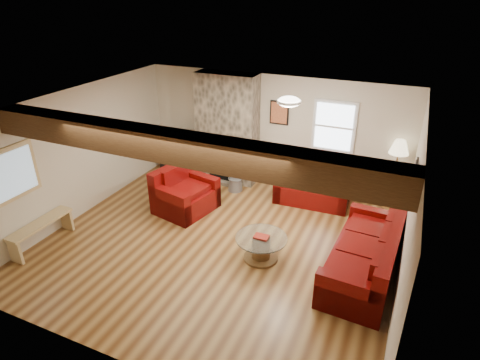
{
  "coord_description": "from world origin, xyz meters",
  "views": [
    {
      "loc": [
        2.77,
        -5.34,
        4.19
      ],
      "look_at": [
        0.24,
        0.4,
        1.13
      ],
      "focal_mm": 30.0,
      "sensor_mm": 36.0,
      "label": 1
    }
  ],
  "objects_px": {
    "armchair_red": "(185,191)",
    "tv_cabinet": "(182,159)",
    "television": "(181,141)",
    "sofa_three": "(365,251)",
    "coffee_table": "(261,248)",
    "floor_lamp": "(399,151)",
    "loveseat": "(313,184)"
  },
  "relations": [
    {
      "from": "floor_lamp",
      "to": "coffee_table",
      "type": "bearing_deg",
      "value": -124.27
    },
    {
      "from": "armchair_red",
      "to": "floor_lamp",
      "type": "height_order",
      "value": "floor_lamp"
    },
    {
      "from": "coffee_table",
      "to": "tv_cabinet",
      "type": "relative_size",
      "value": 0.83
    },
    {
      "from": "armchair_red",
      "to": "floor_lamp",
      "type": "relative_size",
      "value": 0.73
    },
    {
      "from": "sofa_three",
      "to": "coffee_table",
      "type": "distance_m",
      "value": 1.66
    },
    {
      "from": "television",
      "to": "armchair_red",
      "type": "bearing_deg",
      "value": -56.56
    },
    {
      "from": "loveseat",
      "to": "coffee_table",
      "type": "bearing_deg",
      "value": -99.34
    },
    {
      "from": "loveseat",
      "to": "television",
      "type": "height_order",
      "value": "television"
    },
    {
      "from": "sofa_three",
      "to": "television",
      "type": "bearing_deg",
      "value": -113.08
    },
    {
      "from": "sofa_three",
      "to": "coffee_table",
      "type": "bearing_deg",
      "value": -76.56
    },
    {
      "from": "coffee_table",
      "to": "armchair_red",
      "type": "bearing_deg",
      "value": 155.44
    },
    {
      "from": "armchair_red",
      "to": "tv_cabinet",
      "type": "bearing_deg",
      "value": 45.23
    },
    {
      "from": "armchair_red",
      "to": "coffee_table",
      "type": "relative_size",
      "value": 1.27
    },
    {
      "from": "coffee_table",
      "to": "television",
      "type": "bearing_deg",
      "value": 139.89
    },
    {
      "from": "sofa_three",
      "to": "loveseat",
      "type": "distance_m",
      "value": 2.46
    },
    {
      "from": "sofa_three",
      "to": "coffee_table",
      "type": "height_order",
      "value": "sofa_three"
    },
    {
      "from": "tv_cabinet",
      "to": "floor_lamp",
      "type": "xyz_separation_m",
      "value": [
        4.97,
        0.02,
        1.02
      ]
    },
    {
      "from": "sofa_three",
      "to": "armchair_red",
      "type": "distance_m",
      "value": 3.68
    },
    {
      "from": "loveseat",
      "to": "floor_lamp",
      "type": "distance_m",
      "value": 1.8
    },
    {
      "from": "television",
      "to": "coffee_table",
      "type": "bearing_deg",
      "value": -40.11
    },
    {
      "from": "television",
      "to": "floor_lamp",
      "type": "bearing_deg",
      "value": 0.23
    },
    {
      "from": "armchair_red",
      "to": "tv_cabinet",
      "type": "height_order",
      "value": "armchair_red"
    },
    {
      "from": "television",
      "to": "sofa_three",
      "type": "bearing_deg",
      "value": -26.3
    },
    {
      "from": "loveseat",
      "to": "armchair_red",
      "type": "distance_m",
      "value": 2.69
    },
    {
      "from": "tv_cabinet",
      "to": "television",
      "type": "bearing_deg",
      "value": 0.0
    },
    {
      "from": "tv_cabinet",
      "to": "sofa_three",
      "type": "bearing_deg",
      "value": -26.3
    },
    {
      "from": "armchair_red",
      "to": "television",
      "type": "relative_size",
      "value": 1.39
    },
    {
      "from": "floor_lamp",
      "to": "sofa_three",
      "type": "bearing_deg",
      "value": -94.72
    },
    {
      "from": "tv_cabinet",
      "to": "floor_lamp",
      "type": "relative_size",
      "value": 0.7
    },
    {
      "from": "coffee_table",
      "to": "tv_cabinet",
      "type": "height_order",
      "value": "tv_cabinet"
    },
    {
      "from": "sofa_three",
      "to": "tv_cabinet",
      "type": "distance_m",
      "value": 5.32
    },
    {
      "from": "tv_cabinet",
      "to": "television",
      "type": "height_order",
      "value": "television"
    }
  ]
}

